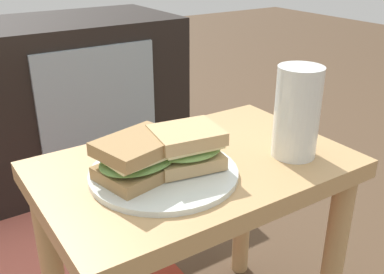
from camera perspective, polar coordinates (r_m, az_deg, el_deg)
side_table at (r=0.85m, az=0.41°, el=-8.62°), size 0.56×0.36×0.46m
tv_cabinet at (r=1.68m, az=-18.44°, el=4.03°), size 0.96×0.46×0.58m
plate at (r=0.75m, az=-3.66°, el=-4.64°), size 0.25×0.25×0.01m
sandwich_front at (r=0.72m, az=-6.87°, el=-2.67°), size 0.16×0.13×0.07m
sandwich_back at (r=0.75m, az=-0.71°, el=-1.31°), size 0.14×0.12×0.07m
beer_glass at (r=0.82m, az=13.32°, el=2.85°), size 0.08×0.08×0.17m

